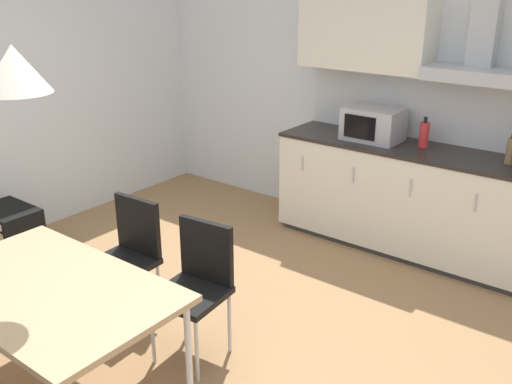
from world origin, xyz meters
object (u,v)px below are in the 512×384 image
chair_far_left (129,249)px  guitar_amp (10,232)px  bottle_red (424,134)px  pendant_lamp (14,69)px  bottle_brown (511,150)px  chair_far_right (198,277)px  microwave (373,124)px  dining_table (48,294)px

chair_far_left → guitar_amp: size_ratio=1.67×
bottle_red → pendant_lamp: size_ratio=0.79×
bottle_brown → chair_far_right: bottle_brown is taller
microwave → dining_table: size_ratio=0.34×
dining_table → pendant_lamp: bearing=45.0°
chair_far_right → guitar_amp: bearing=-179.7°
dining_table → guitar_amp: size_ratio=2.73×
microwave → bottle_brown: 1.13m
chair_far_right → chair_far_left: bearing=180.0°
dining_table → microwave: bearing=83.1°
dining_table → chair_far_left: size_ratio=1.63×
chair_far_right → guitar_amp: (-2.17, -0.01, -0.31)m
chair_far_left → microwave: bearing=72.6°
chair_far_right → pendant_lamp: size_ratio=2.72×
bottle_brown → dining_table: 3.39m
guitar_amp → pendant_lamp: 2.61m
dining_table → guitar_amp: 2.08m
bottle_brown → dining_table: bottle_brown is taller
microwave → pendant_lamp: pendant_lamp is taller
microwave → chair_far_right: microwave is taller
bottle_red → chair_far_left: bearing=-116.6°
bottle_red → bottle_brown: 0.69m
bottle_brown → dining_table: (-1.49, -3.02, -0.34)m
microwave → pendant_lamp: size_ratio=1.50×
chair_far_right → bottle_brown: bearing=62.0°
pendant_lamp → dining_table: bearing=-135.0°
dining_table → bottle_brown: bearing=63.8°
bottle_brown → guitar_amp: bottle_brown is taller
microwave → bottle_red: (0.43, 0.06, -0.03)m
bottle_red → guitar_amp: size_ratio=0.49×
bottle_red → pendant_lamp: pendant_lamp is taller
pendant_lamp → chair_far_right: bearing=69.1°
dining_table → chair_far_right: bearing=69.1°
bottle_red → chair_far_right: bottle_red is taller
microwave → guitar_amp: 3.23m
dining_table → chair_far_left: bearing=111.7°
chair_far_left → guitar_amp: (-1.54, -0.01, -0.31)m
bottle_red → chair_far_right: bearing=-102.2°
microwave → bottle_brown: microwave is taller
bottle_brown → guitar_amp: size_ratio=0.46×
microwave → dining_table: microwave is taller
bottle_red → chair_far_left: (-1.12, -2.24, -0.50)m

